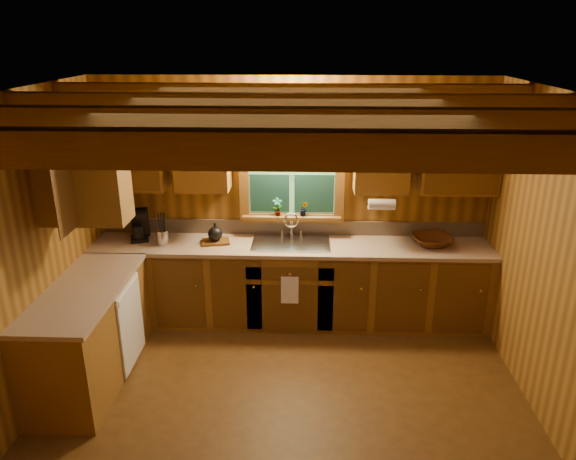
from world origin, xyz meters
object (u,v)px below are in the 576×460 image
(coffee_maker, at_px, (139,225))
(wicker_basket, at_px, (432,240))
(cutting_board, at_px, (216,242))
(sink, at_px, (291,247))

(coffee_maker, relative_size, wicker_basket, 0.80)
(cutting_board, bearing_deg, wicker_basket, -11.39)
(cutting_board, height_order, wicker_basket, wicker_basket)
(coffee_maker, bearing_deg, sink, -20.99)
(sink, distance_m, wicker_basket, 1.49)
(sink, xyz_separation_m, coffee_maker, (-1.63, 0.08, 0.21))
(cutting_board, relative_size, wicker_basket, 0.71)
(coffee_maker, distance_m, cutting_board, 0.85)
(coffee_maker, relative_size, cutting_board, 1.14)
(sink, xyz_separation_m, cutting_board, (-0.80, -0.01, 0.06))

